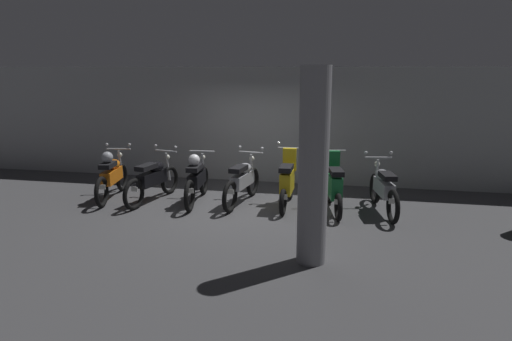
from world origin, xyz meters
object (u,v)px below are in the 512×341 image
Objects in this scene: motorbike_slot_0 at (112,175)px; motorbike_slot_2 at (197,178)px; support_pillar at (313,168)px; motorbike_slot_1 at (153,179)px; motorbike_slot_3 at (242,181)px; motorbike_slot_6 at (384,188)px; motorbike_slot_5 at (334,186)px; motorbike_slot_4 at (287,182)px.

motorbike_slot_2 is at bearing 2.46° from motorbike_slot_0.
support_pillar is (2.63, -2.57, 0.90)m from motorbike_slot_2.
motorbike_slot_1 is 0.99× the size of motorbike_slot_3.
motorbike_slot_6 is (4.81, 0.15, 0.00)m from motorbike_slot_1.
motorbike_slot_0 is 2.90m from motorbike_slot_3.
motorbike_slot_2 is 1.00× the size of motorbike_slot_3.
motorbike_slot_5 is at bearing -0.74° from motorbike_slot_2.
motorbike_slot_0 is at bearing -179.46° from motorbike_slot_5.
motorbike_slot_5 is (3.84, 0.06, 0.03)m from motorbike_slot_1.
motorbike_slot_2 is 0.98m from motorbike_slot_3.
motorbike_slot_5 is 0.97m from motorbike_slot_6.
motorbike_slot_5 is 2.70m from support_pillar.
support_pillar reaches higher than motorbike_slot_1.
motorbike_slot_1 reaches higher than motorbike_slot_2.
motorbike_slot_6 is 0.68× the size of support_pillar.
support_pillar is at bearing -95.80° from motorbike_slot_5.
motorbike_slot_0 is 1.00× the size of motorbike_slot_1.
support_pillar is at bearing -75.25° from motorbike_slot_4.
motorbike_slot_5 is at bearing 0.54° from motorbike_slot_0.
motorbike_slot_5 is 0.86× the size of motorbike_slot_6.
motorbike_slot_4 is 1.92m from motorbike_slot_6.
motorbike_slot_2 is at bearing -179.18° from motorbike_slot_6.
motorbike_slot_2 is at bearing -177.33° from motorbike_slot_4.
motorbike_slot_0 is 1.15× the size of motorbike_slot_4.
motorbike_slot_4 is (0.96, -0.02, 0.04)m from motorbike_slot_3.
motorbike_slot_5 reaches higher than motorbike_slot_0.
motorbike_slot_5 is 0.58× the size of support_pillar.
motorbike_slot_4 is at bearing 104.75° from support_pillar.
motorbike_slot_5 is at bearing -4.42° from motorbike_slot_3.
support_pillar is (-1.22, -2.62, 0.94)m from motorbike_slot_6.
motorbike_slot_5 reaches higher than motorbike_slot_3.
motorbike_slot_2 is at bearing 5.74° from motorbike_slot_1.
motorbike_slot_1 is 1.16× the size of motorbike_slot_5.
motorbike_slot_1 and motorbike_slot_3 have the same top height.
motorbike_slot_4 reaches higher than motorbike_slot_0.
motorbike_slot_3 is at bearing 6.14° from motorbike_slot_1.
motorbike_slot_0 is at bearing -177.43° from motorbike_slot_4.
motorbike_slot_2 is 1.93m from motorbike_slot_4.
motorbike_slot_3 is 1.92m from motorbike_slot_5.
motorbike_slot_1 is at bearing -0.79° from motorbike_slot_0.
motorbike_slot_4 is (3.86, 0.17, -0.00)m from motorbike_slot_0.
motorbike_slot_5 is at bearing -174.51° from motorbike_slot_6.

